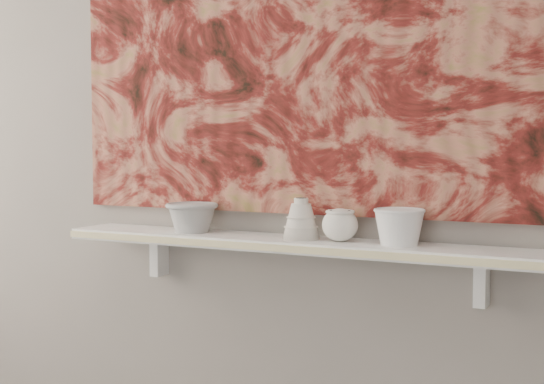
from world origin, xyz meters
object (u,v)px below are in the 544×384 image
Objects in this scene: bowl_grey at (192,217)px; bowl_white at (399,227)px; painting at (307,15)px; cup_cream at (340,225)px; shelf at (294,244)px; bell_vessel at (301,218)px.

bowl_grey is 0.62m from bowl_white.
painting reaches higher than bowl_white.
painting reaches higher than cup_cream.
painting is at bearing 13.85° from bowl_grey.
shelf is 12.58× the size of bell_vessel.
bowl_grey reaches higher than cup_cream.
painting is 0.59m from cup_cream.
shelf is at bearing 180.00° from bowl_white.
cup_cream is at bearing 0.00° from bell_vessel.
painting is at bearing 149.19° from cup_cream.
shelf is 0.93× the size of painting.
shelf is at bearing 180.00° from bell_vessel.
bowl_grey is 0.46m from cup_cream.
bowl_white is at bearing -15.22° from painting.
painting is 11.51× the size of bowl_white.
bell_vessel is (0.02, -0.08, -0.55)m from painting.
cup_cream is at bearing 0.00° from shelf.
shelf is 0.33m from bowl_grey.
cup_cream is (0.13, 0.00, 0.06)m from shelf.
bowl_grey is 1.61× the size of cup_cream.
bowl_white is at bearing 0.00° from bowl_grey.
bell_vessel is at bearing 180.00° from cup_cream.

